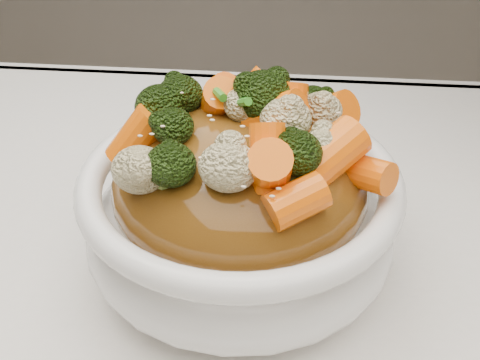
# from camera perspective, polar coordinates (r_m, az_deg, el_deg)

# --- Properties ---
(tablecloth) EXTENTS (1.20, 0.80, 0.04)m
(tablecloth) POSITION_cam_1_polar(r_m,az_deg,el_deg) (0.43, -3.50, -14.94)
(tablecloth) COLOR white
(tablecloth) RESTS_ON dining_table
(bowl) EXTENTS (0.30, 0.30, 0.09)m
(bowl) POSITION_cam_1_polar(r_m,az_deg,el_deg) (0.42, 0.00, -3.83)
(bowl) COLOR white
(bowl) RESTS_ON tablecloth
(sauce_base) EXTENTS (0.24, 0.24, 0.10)m
(sauce_base) POSITION_cam_1_polar(r_m,az_deg,el_deg) (0.40, 0.00, -0.37)
(sauce_base) COLOR #613910
(sauce_base) RESTS_ON bowl
(carrots) EXTENTS (0.24, 0.24, 0.05)m
(carrots) POSITION_cam_1_polar(r_m,az_deg,el_deg) (0.37, 0.00, 8.03)
(carrots) COLOR #FF6908
(carrots) RESTS_ON sauce_base
(broccoli) EXTENTS (0.24, 0.24, 0.05)m
(broccoli) POSITION_cam_1_polar(r_m,az_deg,el_deg) (0.37, 0.00, 7.88)
(broccoli) COLOR black
(broccoli) RESTS_ON sauce_base
(cauliflower) EXTENTS (0.24, 0.24, 0.04)m
(cauliflower) POSITION_cam_1_polar(r_m,az_deg,el_deg) (0.37, 0.00, 7.59)
(cauliflower) COLOR beige
(cauliflower) RESTS_ON sauce_base
(scallions) EXTENTS (0.18, 0.18, 0.02)m
(scallions) POSITION_cam_1_polar(r_m,az_deg,el_deg) (0.37, 0.00, 8.18)
(scallions) COLOR #2E811D
(scallions) RESTS_ON sauce_base
(sesame_seeds) EXTENTS (0.22, 0.22, 0.01)m
(sesame_seeds) POSITION_cam_1_polar(r_m,az_deg,el_deg) (0.37, 0.00, 8.18)
(sesame_seeds) COLOR beige
(sesame_seeds) RESTS_ON sauce_base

